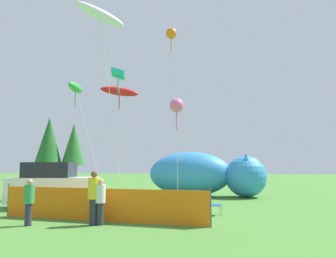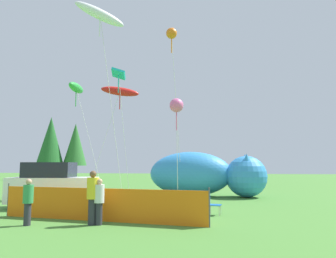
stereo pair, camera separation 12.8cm
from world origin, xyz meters
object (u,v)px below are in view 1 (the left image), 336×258
object	(u,v)px
parked_car	(52,186)
folding_chair	(213,203)
kite_white_ghost	(100,15)
kite_teal_diamond	(118,76)
spectator_in_green_shirt	(29,200)
kite_green_fish	(76,88)
inflatable_cat	(203,176)
kite_pink_octopus	(177,106)
kite_orange_flower	(171,35)
kite_red_lizard	(119,92)
spectator_in_black_shirt	(100,200)
spectator_in_white_shirt	(94,195)

from	to	relation	value
parked_car	folding_chair	world-z (taller)	parked_car
kite_white_ghost	kite_teal_diamond	bearing A→B (deg)	88.91
folding_chair	spectator_in_green_shirt	size ratio (longest dim) A/B	0.55
parked_car	kite_green_fish	size ratio (longest dim) A/B	0.55
inflatable_cat	kite_pink_octopus	distance (m)	6.55
parked_car	spectator_in_green_shirt	world-z (taller)	parked_car
kite_orange_flower	folding_chair	bearing A→B (deg)	-67.76
spectator_in_green_shirt	kite_white_ghost	world-z (taller)	kite_white_ghost
spectator_in_green_shirt	kite_red_lizard	size ratio (longest dim) A/B	0.20
spectator_in_green_shirt	kite_orange_flower	bearing A→B (deg)	69.25
inflatable_cat	kite_red_lizard	xyz separation A→B (m)	(-5.92, 0.38, 5.90)
parked_car	spectator_in_black_shirt	size ratio (longest dim) A/B	2.69
folding_chair	spectator_in_black_shirt	size ratio (longest dim) A/B	0.55
parked_car	spectator_in_green_shirt	xyz separation A→B (m)	(1.45, -4.38, -0.19)
kite_red_lizard	kite_green_fish	distance (m)	3.01
spectator_in_black_shirt	kite_pink_octopus	size ratio (longest dim) A/B	0.29
spectator_in_white_shirt	kite_teal_diamond	size ratio (longest dim) A/B	0.22
spectator_in_green_shirt	kite_orange_flower	size ratio (longest dim) A/B	0.15
kite_teal_diamond	spectator_in_black_shirt	bearing A→B (deg)	-76.01
kite_teal_diamond	kite_orange_flower	bearing A→B (deg)	-6.58
kite_white_ghost	kite_red_lizard	xyz separation A→B (m)	(-0.34, 5.11, -3.31)
spectator_in_green_shirt	kite_green_fish	xyz separation A→B (m)	(-3.11, 10.32, 6.44)
parked_car	kite_white_ghost	bearing A→B (deg)	48.60
spectator_in_white_shirt	kite_pink_octopus	world-z (taller)	kite_pink_octopus
kite_white_ghost	kite_pink_octopus	xyz separation A→B (m)	(4.45, -0.53, -5.48)
folding_chair	kite_red_lizard	xyz separation A→B (m)	(-6.59, 8.32, 6.75)
spectator_in_white_shirt	kite_orange_flower	bearing A→B (deg)	80.74
spectator_in_white_shirt	kite_teal_diamond	world-z (taller)	kite_teal_diamond
inflatable_cat	spectator_in_green_shirt	size ratio (longest dim) A/B	4.96
kite_green_fish	kite_orange_flower	xyz separation A→B (m)	(6.74, -0.75, 3.09)
inflatable_cat	kite_white_ghost	xyz separation A→B (m)	(-5.58, -4.73, 9.21)
kite_teal_diamond	kite_pink_octopus	world-z (taller)	kite_teal_diamond
inflatable_cat	spectator_in_green_shirt	world-z (taller)	inflatable_cat
kite_red_lizard	kite_orange_flower	world-z (taller)	kite_orange_flower
kite_pink_octopus	parked_car	bearing A→B (deg)	-164.79
kite_pink_octopus	kite_green_fish	bearing A→B (deg)	149.88
kite_red_lizard	kite_teal_diamond	world-z (taller)	kite_teal_diamond
parked_car	folding_chair	xyz separation A→B (m)	(7.64, -1.09, -0.55)
folding_chair	kite_pink_octopus	bearing A→B (deg)	133.07
kite_teal_diamond	parked_car	bearing A→B (deg)	-104.53
folding_chair	kite_green_fish	xyz separation A→B (m)	(-9.31, 7.03, 6.80)
parked_car	kite_white_ghost	size ratio (longest dim) A/B	0.37
folding_chair	kite_pink_octopus	world-z (taller)	kite_pink_octopus
kite_green_fish	kite_pink_octopus	world-z (taller)	kite_green_fish
kite_green_fish	kite_orange_flower	size ratio (longest dim) A/B	0.71
spectator_in_white_shirt	kite_white_ghost	size ratio (longest dim) A/B	0.16
folding_chair	kite_pink_octopus	xyz separation A→B (m)	(-1.81, 2.68, 4.58)
kite_green_fish	kite_teal_diamond	bearing A→B (deg)	-6.03
spectator_in_white_shirt	kite_orange_flower	xyz separation A→B (m)	(1.49, 9.13, 9.38)
folding_chair	kite_white_ghost	bearing A→B (deg)	161.85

